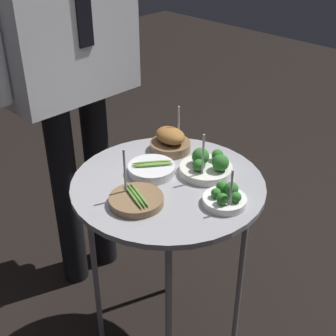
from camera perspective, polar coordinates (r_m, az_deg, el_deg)
name	(u,v)px	position (r m, az deg, el deg)	size (l,w,h in m)	color
serving_cart	(168,198)	(1.48, 0.00, -3.73)	(0.60, 0.60, 0.73)	#939399
bowl_asparagus_mid_left	(136,200)	(1.35, -3.91, -3.87)	(0.16, 0.16, 0.16)	brown
bowl_asparagus_back_right	(152,169)	(1.49, -1.91, -0.08)	(0.15, 0.15, 0.04)	silver
bowl_broccoli_near_rim	(207,166)	(1.48, 4.80, 0.26)	(0.17, 0.17, 0.16)	silver
bowl_broccoli_back_left	(225,198)	(1.35, 6.99, -3.61)	(0.13, 0.13, 0.13)	white
bowl_roast_center	(170,141)	(1.61, 0.28, 3.27)	(0.14, 0.14, 0.15)	brown
waiter_figure	(65,30)	(1.72, -12.42, 16.12)	(0.63, 0.24, 1.72)	black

